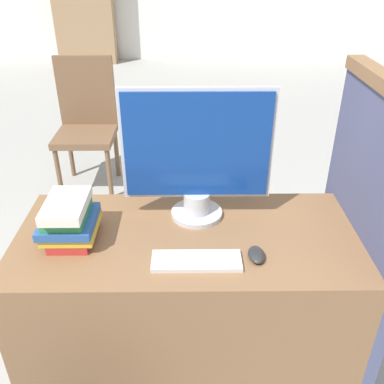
# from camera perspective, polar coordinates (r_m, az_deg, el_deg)

# --- Properties ---
(desk) EXTENTS (1.32, 0.63, 0.73)m
(desk) POSITION_cam_1_polar(r_m,az_deg,el_deg) (1.89, -0.67, -14.75)
(desk) COLOR brown
(desk) RESTS_ON ground_plane
(carrel_divider) EXTENTS (0.07, 0.73, 1.32)m
(carrel_divider) POSITION_cam_1_polar(r_m,az_deg,el_deg) (1.86, 21.00, -5.88)
(carrel_divider) COLOR #474C70
(carrel_divider) RESTS_ON ground_plane
(monitor) EXTENTS (0.58, 0.21, 0.54)m
(monitor) POSITION_cam_1_polar(r_m,az_deg,el_deg) (1.64, 0.68, 4.78)
(monitor) COLOR #B7B7BC
(monitor) RESTS_ON desk
(keyboard) EXTENTS (0.32, 0.11, 0.02)m
(keyboard) POSITION_cam_1_polar(r_m,az_deg,el_deg) (1.52, 0.61, -9.17)
(keyboard) COLOR silver
(keyboard) RESTS_ON desk
(mouse) EXTENTS (0.06, 0.10, 0.03)m
(mouse) POSITION_cam_1_polar(r_m,az_deg,el_deg) (1.55, 8.58, -8.26)
(mouse) COLOR #262626
(mouse) RESTS_ON desk
(book_stack) EXTENTS (0.20, 0.24, 0.18)m
(book_stack) POSITION_cam_1_polar(r_m,az_deg,el_deg) (1.65, -16.06, -3.61)
(book_stack) COLOR #B72D28
(book_stack) RESTS_ON desk
(far_chair) EXTENTS (0.44, 0.44, 0.99)m
(far_chair) POSITION_cam_1_polar(r_m,az_deg,el_deg) (3.43, -13.93, 9.46)
(far_chair) COLOR brown
(far_chair) RESTS_ON ground_plane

